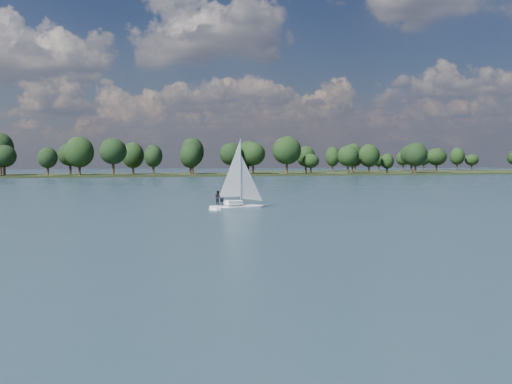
% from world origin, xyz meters
% --- Properties ---
extents(ground, '(700.00, 700.00, 0.00)m').
position_xyz_m(ground, '(0.00, 100.00, 0.00)').
color(ground, '#233342').
rests_on(ground, ground).
extents(far_shore, '(660.00, 40.00, 1.50)m').
position_xyz_m(far_shore, '(0.00, 212.00, 0.00)').
color(far_shore, black).
rests_on(far_shore, ground).
extents(far_shore_back, '(220.00, 30.00, 1.40)m').
position_xyz_m(far_shore_back, '(160.00, 260.00, 0.00)').
color(far_shore_back, black).
rests_on(far_shore_back, ground).
extents(sailboat, '(6.80, 3.86, 8.63)m').
position_xyz_m(sailboat, '(-9.05, 50.21, 2.41)').
color(sailboat, white).
rests_on(sailboat, ground).
extents(treeline, '(562.49, 74.27, 18.02)m').
position_xyz_m(treeline, '(-12.20, 208.31, 8.02)').
color(treeline, black).
rests_on(treeline, ground).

